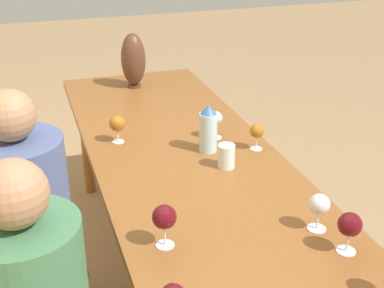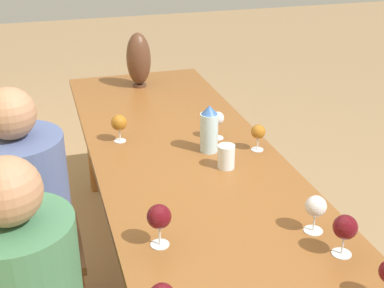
# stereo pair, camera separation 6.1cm
# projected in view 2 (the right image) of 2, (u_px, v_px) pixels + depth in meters

# --- Properties ---
(dining_table) EXTENTS (2.89, 0.83, 0.77)m
(dining_table) POSITION_uv_depth(u_px,v_px,m) (197.00, 187.00, 2.30)
(dining_table) COLOR brown
(dining_table) RESTS_ON ground_plane
(water_bottle) EXTENTS (0.08, 0.08, 0.22)m
(water_bottle) POSITION_uv_depth(u_px,v_px,m) (209.00, 129.00, 2.42)
(water_bottle) COLOR #ADCCD6
(water_bottle) RESTS_ON dining_table
(water_tumbler) EXTENTS (0.07, 0.07, 0.10)m
(water_tumbler) POSITION_uv_depth(u_px,v_px,m) (226.00, 157.00, 2.30)
(water_tumbler) COLOR silver
(water_tumbler) RESTS_ON dining_table
(vase) EXTENTS (0.15, 0.15, 0.33)m
(vase) POSITION_uv_depth(u_px,v_px,m) (139.00, 59.00, 3.22)
(vase) COLOR #4C2D1E
(vase) RESTS_ON dining_table
(wine_glass_0) EXTENTS (0.08, 0.08, 0.15)m
(wine_glass_0) POSITION_uv_depth(u_px,v_px,m) (159.00, 217.00, 1.76)
(wine_glass_0) COLOR silver
(wine_glass_0) RESTS_ON dining_table
(wine_glass_3) EXTENTS (0.06, 0.06, 0.14)m
(wine_glass_3) POSITION_uv_depth(u_px,v_px,m) (218.00, 119.00, 2.55)
(wine_glass_3) COLOR silver
(wine_glass_3) RESTS_ON dining_table
(wine_glass_4) EXTENTS (0.08, 0.08, 0.14)m
(wine_glass_4) POSITION_uv_depth(u_px,v_px,m) (119.00, 123.00, 2.53)
(wine_glass_4) COLOR silver
(wine_glass_4) RESTS_ON dining_table
(wine_glass_5) EXTENTS (0.07, 0.07, 0.13)m
(wine_glass_5) POSITION_uv_depth(u_px,v_px,m) (258.00, 132.00, 2.44)
(wine_glass_5) COLOR silver
(wine_glass_5) RESTS_ON dining_table
(wine_glass_6) EXTENTS (0.08, 0.08, 0.14)m
(wine_glass_6) POSITION_uv_depth(u_px,v_px,m) (316.00, 207.00, 1.84)
(wine_glass_6) COLOR silver
(wine_glass_6) RESTS_ON dining_table
(wine_glass_7) EXTENTS (0.08, 0.08, 0.15)m
(wine_glass_7) POSITION_uv_depth(u_px,v_px,m) (345.00, 228.00, 1.72)
(wine_glass_7) COLOR silver
(wine_glass_7) RESTS_ON dining_table
(chair_far) EXTENTS (0.44, 0.44, 0.92)m
(chair_far) POSITION_uv_depth(u_px,v_px,m) (12.00, 241.00, 2.29)
(chair_far) COLOR brown
(chair_far) RESTS_ON ground_plane
(person_far) EXTENTS (0.39, 0.39, 1.18)m
(person_far) POSITION_uv_depth(u_px,v_px,m) (29.00, 213.00, 2.26)
(person_far) COLOR #2D2D38
(person_far) RESTS_ON ground_plane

